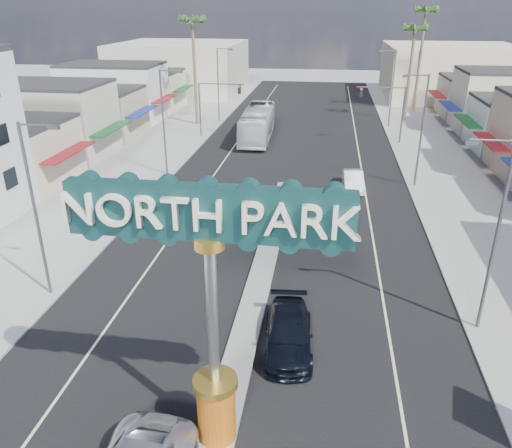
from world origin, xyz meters
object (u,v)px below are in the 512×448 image
(streetlight_l_near, at_px, (37,204))
(streetlight_l_far, at_px, (219,81))
(streetlight_l_mid, at_px, (165,118))
(city_bus, at_px, (257,123))
(car_parked_right, at_px, (353,180))
(traffic_signal_left, at_px, (215,99))
(palm_right_far, at_px, (425,16))
(suv_right, at_px, (288,333))
(palm_right_mid, at_px, (415,33))
(traffic_signal_right, at_px, (386,103))
(gateway_sign, at_px, (211,292))
(streetlight_r_near, at_px, (494,229))
(palm_left_far, at_px, (192,26))
(streetlight_r_mid, at_px, (420,126))
(streetlight_r_far, at_px, (391,85))

(streetlight_l_near, distance_m, streetlight_l_far, 42.00)
(streetlight_l_mid, bearing_deg, streetlight_l_near, -90.00)
(city_bus, bearing_deg, car_parked_right, -58.98)
(traffic_signal_left, relative_size, palm_right_far, 0.43)
(palm_right_far, relative_size, car_parked_right, 3.18)
(suv_right, bearing_deg, streetlight_l_far, 100.99)
(palm_right_mid, distance_m, car_parked_right, 30.05)
(streetlight_l_mid, height_order, streetlight_l_far, same)
(traffic_signal_right, relative_size, city_bus, 0.48)
(gateway_sign, relative_size, streetlight_r_near, 1.02)
(traffic_signal_left, relative_size, palm_right_mid, 0.50)
(streetlight_l_mid, xyz_separation_m, city_bus, (5.93, 13.96, -3.33))
(streetlight_l_mid, xyz_separation_m, palm_left_far, (-2.57, 20.00, 6.43))
(city_bus, bearing_deg, streetlight_r_mid, -45.17)
(traffic_signal_left, bearing_deg, car_parked_right, -46.29)
(streetlight_r_near, height_order, palm_left_far, palm_left_far)
(palm_left_far, height_order, palm_right_mid, palm_left_far)
(car_parked_right, bearing_deg, palm_right_mid, 72.42)
(traffic_signal_right, bearing_deg, city_bus, -179.86)
(palm_right_mid, bearing_deg, traffic_signal_right, -107.63)
(streetlight_l_far, bearing_deg, streetlight_l_mid, -90.00)
(palm_right_mid, xyz_separation_m, palm_right_far, (2.00, 6.00, 1.78))
(streetlight_l_far, relative_size, palm_right_mid, 0.74)
(streetlight_l_far, relative_size, suv_right, 1.79)
(palm_right_far, bearing_deg, palm_right_mid, -108.43)
(streetlight_l_mid, distance_m, palm_right_far, 41.53)
(streetlight_r_mid, xyz_separation_m, suv_right, (-8.43, -22.60, -4.34))
(streetlight_l_near, bearing_deg, palm_right_mid, 63.01)
(palm_left_far, bearing_deg, streetlight_l_mid, -82.69)
(streetlight_l_far, height_order, suv_right, streetlight_l_far)
(streetlight_l_mid, relative_size, palm_right_mid, 0.74)
(traffic_signal_left, bearing_deg, streetlight_r_far, 22.20)
(streetlight_r_near, bearing_deg, traffic_signal_left, 119.99)
(streetlight_l_near, distance_m, palm_right_mid, 51.92)
(streetlight_r_near, relative_size, palm_right_far, 0.64)
(car_parked_right, bearing_deg, city_bus, 120.87)
(suv_right, relative_size, city_bus, 0.40)
(streetlight_l_mid, distance_m, streetlight_r_far, 30.32)
(palm_right_far, bearing_deg, suv_right, -103.39)
(traffic_signal_right, xyz_separation_m, streetlight_l_mid, (-19.62, -13.99, 0.79))
(streetlight_l_near, bearing_deg, streetlight_r_far, 63.58)
(city_bus, bearing_deg, streetlight_r_far, 26.18)
(traffic_signal_left, bearing_deg, traffic_signal_right, 0.00)
(traffic_signal_right, distance_m, streetlight_l_far, 21.20)
(streetlight_r_mid, xyz_separation_m, palm_left_far, (-23.43, 20.00, 6.43))
(traffic_signal_left, height_order, streetlight_r_mid, streetlight_r_mid)
(streetlight_l_near, bearing_deg, traffic_signal_left, 87.90)
(palm_right_mid, bearing_deg, traffic_signal_left, -151.58)
(palm_left_far, xyz_separation_m, palm_right_far, (28.00, 12.00, 0.89))
(traffic_signal_left, xyz_separation_m, streetlight_r_far, (19.62, 8.01, 0.79))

